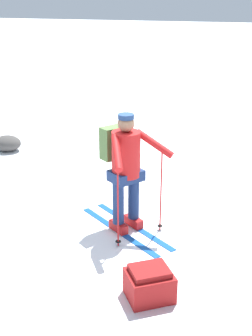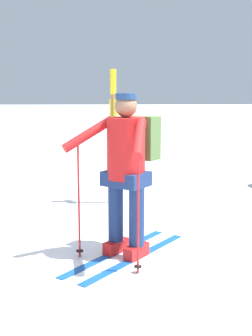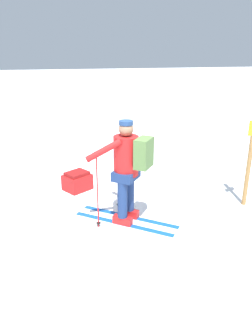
{
  "view_description": "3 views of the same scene",
  "coord_description": "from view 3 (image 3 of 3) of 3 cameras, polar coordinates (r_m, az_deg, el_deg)",
  "views": [
    {
      "loc": [
        -1.28,
        5.79,
        3.07
      ],
      "look_at": [
        0.22,
        0.38,
        0.88
      ],
      "focal_mm": 50.0,
      "sensor_mm": 36.0,
      "label": 1
    },
    {
      "loc": [
        -4.22,
        0.55,
        1.66
      ],
      "look_at": [
        0.22,
        0.38,
        0.88
      ],
      "focal_mm": 50.0,
      "sensor_mm": 36.0,
      "label": 2
    },
    {
      "loc": [
        -0.81,
        -4.06,
        2.56
      ],
      "look_at": [
        0.22,
        0.38,
        0.88
      ],
      "focal_mm": 35.0,
      "sensor_mm": 36.0,
      "label": 3
    }
  ],
  "objects": [
    {
      "name": "ground_plane",
      "position": [
        4.87,
        -1.51,
        -11.53
      ],
      "size": [
        80.0,
        80.0,
        0.0
      ],
      "primitive_type": "plane",
      "color": "white"
    },
    {
      "name": "skier",
      "position": [
        4.83,
        0.31,
        0.49
      ],
      "size": [
        1.51,
        1.29,
        1.6
      ],
      "color": "#144C9E",
      "rests_on": "ground_plane"
    },
    {
      "name": "dropped_backpack",
      "position": [
        6.32,
        -8.49,
        -2.29
      ],
      "size": [
        0.61,
        0.59,
        0.36
      ],
      "color": "maroon",
      "rests_on": "ground_plane"
    },
    {
      "name": "trail_marker",
      "position": [
        5.71,
        21.08,
        4.25
      ],
      "size": [
        0.23,
        0.11,
        1.9
      ],
      "color": "olive",
      "rests_on": "ground_plane"
    }
  ]
}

